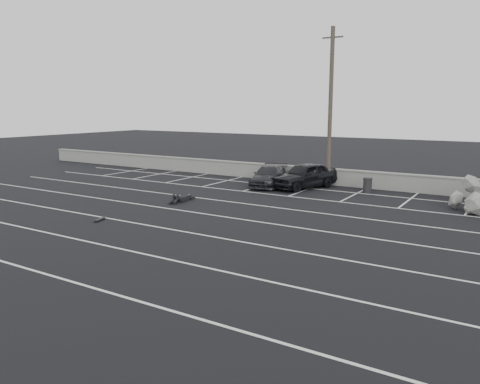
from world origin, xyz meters
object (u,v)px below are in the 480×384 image
Objects in this scene: car_left at (304,175)px; skateboard at (100,219)px; trash_bin at (368,185)px; person at (184,196)px; utility_pole at (330,108)px; car_right at (269,176)px.

car_left is 6.27× the size of skateboard.
trash_bin reaches higher than person.
utility_pole is at bearing 53.02° from skateboard.
car_left is at bearing -170.45° from trash_bin.
person is at bearing -121.33° from utility_pole.
skateboard is at bearing -101.79° from person.
trash_bin is at bearing 28.98° from car_left.
skateboard is (-4.23, -12.45, -0.72)m from car_left.
car_right is at bearing 64.73° from skateboard.
utility_pole is at bearing 167.47° from trash_bin.
car_right is 12.19m from skateboard.
utility_pole reaches higher than person.
skateboard is (-5.30, -13.68, -4.81)m from utility_pole.
car_left is 13.17m from skateboard.
skateboard is (-0.34, -5.53, -0.18)m from person.
utility_pole is (3.30, 1.67, 4.25)m from car_right.
car_right reaches higher than skateboard.
utility_pole is 5.23m from trash_bin.
car_right reaches higher than trash_bin.
car_right is 1.70× the size of person.
person is (-1.66, -6.48, -0.38)m from car_right.
person is at bearing -99.92° from car_left.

